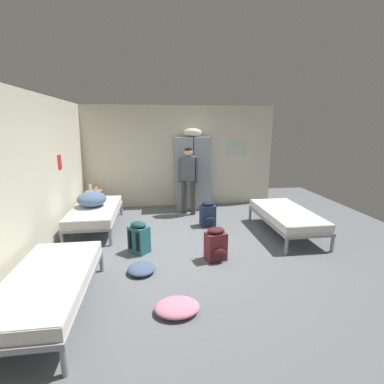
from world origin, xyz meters
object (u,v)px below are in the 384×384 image
(lotion_bottle, at_px, (96,188))
(clothes_pile_pink, at_px, (177,307))
(bedding_heap, at_px, (92,199))
(clothes_pile_denim, at_px, (141,269))
(shelf_unit, at_px, (94,200))
(water_bottle, at_px, (90,187))
(backpack_navy, at_px, (208,214))
(person_traveler, at_px, (189,175))
(locker_bank, at_px, (192,171))
(backpack_maroon, at_px, (216,245))
(backpack_teal, at_px, (140,238))
(bed_left_rear, at_px, (96,212))
(bed_right, at_px, (286,215))
(bed_left_front, at_px, (48,283))

(lotion_bottle, relative_size, clothes_pile_pink, 0.29)
(bedding_heap, relative_size, clothes_pile_denim, 1.41)
(shelf_unit, distance_m, clothes_pile_denim, 3.38)
(water_bottle, height_order, backpack_navy, water_bottle)
(bedding_heap, bearing_deg, person_traveler, 18.97)
(locker_bank, bearing_deg, person_traveler, -106.79)
(bedding_heap, relative_size, lotion_bottle, 4.01)
(backpack_maroon, bearing_deg, clothes_pile_pink, -120.50)
(backpack_navy, xyz_separation_m, clothes_pile_denim, (-1.35, -1.85, -0.20))
(shelf_unit, bearing_deg, backpack_teal, -63.32)
(bed_left_rear, height_order, clothes_pile_pink, bed_left_rear)
(shelf_unit, height_order, clothes_pile_denim, shelf_unit)
(shelf_unit, bearing_deg, locker_bank, 4.12)
(bed_right, relative_size, clothes_pile_pink, 3.58)
(bed_left_rear, xyz_separation_m, person_traveler, (2.05, 0.77, 0.61))
(locker_bank, distance_m, bed_left_rear, 2.66)
(lotion_bottle, bearing_deg, backpack_navy, -25.94)
(bed_right, height_order, backpack_teal, backpack_teal)
(bed_right, bearing_deg, water_bottle, 154.95)
(bedding_heap, bearing_deg, bed_left_rear, -34.49)
(backpack_maroon, height_order, clothes_pile_denim, backpack_maroon)
(bedding_heap, distance_m, backpack_maroon, 2.89)
(shelf_unit, xyz_separation_m, backpack_teal, (1.21, -2.41, -0.09))
(bed_left_front, height_order, water_bottle, water_bottle)
(locker_bank, bearing_deg, clothes_pile_denim, -110.17)
(person_traveler, distance_m, clothes_pile_pink, 3.89)
(locker_bank, distance_m, water_bottle, 2.58)
(water_bottle, bearing_deg, locker_bank, 3.55)
(backpack_navy, bearing_deg, clothes_pile_denim, -126.25)
(clothes_pile_pink, bearing_deg, shelf_unit, 112.60)
(bed_left_front, bearing_deg, person_traveler, 59.89)
(clothes_pile_denim, bearing_deg, locker_bank, 69.83)
(shelf_unit, height_order, bed_left_rear, shelf_unit)
(backpack_navy, bearing_deg, clothes_pile_pink, -107.67)
(bed_left_front, relative_size, backpack_navy, 3.45)
(locker_bank, height_order, backpack_navy, locker_bank)
(locker_bank, distance_m, backpack_maroon, 3.13)
(shelf_unit, relative_size, backpack_navy, 1.04)
(locker_bank, distance_m, bedding_heap, 2.64)
(bed_left_front, distance_m, bed_left_rear, 2.77)
(bed_right, relative_size, person_traveler, 1.16)
(locker_bank, bearing_deg, shelf_unit, -175.88)
(water_bottle, distance_m, backpack_maroon, 3.86)
(shelf_unit, distance_m, backpack_teal, 2.69)
(clothes_pile_denim, bearing_deg, lotion_bottle, 111.11)
(locker_bank, height_order, person_traveler, locker_bank)
(shelf_unit, xyz_separation_m, backpack_maroon, (2.45, -2.87, -0.09))
(locker_bank, relative_size, lotion_bottle, 13.58)
(bed_right, distance_m, backpack_maroon, 1.89)
(water_bottle, bearing_deg, lotion_bottle, -21.80)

